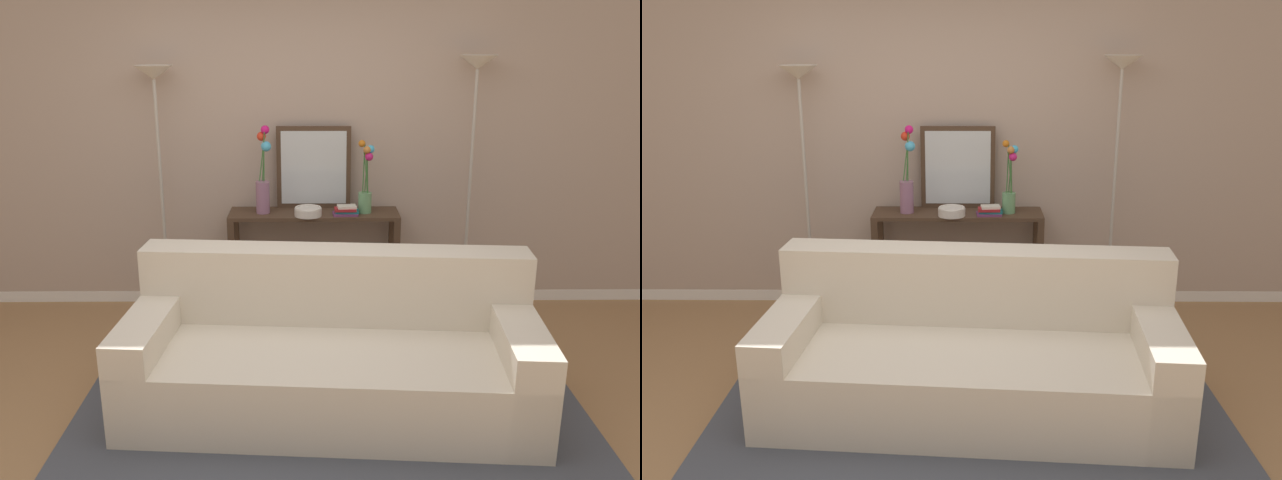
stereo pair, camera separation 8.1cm
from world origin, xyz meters
TOP-DOWN VIEW (x-y plane):
  - ground_plane at (0.00, 0.00)m, footprint 16.00×16.00m
  - back_wall at (0.00, 2.03)m, footprint 12.00×0.15m
  - area_rug at (0.32, 0.18)m, footprint 2.96×2.07m
  - couch at (0.33, 0.34)m, footprint 2.40×1.14m
  - console_table at (0.22, 1.73)m, footprint 1.28×0.35m
  - floor_lamp_left at (-0.92, 1.75)m, footprint 0.28×0.28m
  - floor_lamp_right at (1.40, 1.75)m, footprint 0.28×0.28m
  - wall_mirror at (0.22, 1.87)m, footprint 0.57×0.02m
  - vase_tall_flowers at (-0.15, 1.73)m, footprint 0.12×0.12m
  - vase_short_flowers at (0.61, 1.72)m, footprint 0.12×0.12m
  - fruit_bowl at (0.18, 1.63)m, footprint 0.20×0.20m
  - book_stack at (0.46, 1.66)m, footprint 0.20×0.14m
  - book_row_under_console at (-0.16, 1.73)m, footprint 0.27×0.17m

SIDE VIEW (x-z plane):
  - ground_plane at x=0.00m, z-range -0.02..0.00m
  - area_rug at x=0.32m, z-range 0.00..0.01m
  - book_row_under_console at x=-0.16m, z-range -0.01..0.12m
  - couch at x=0.33m, z-range -0.13..0.75m
  - console_table at x=0.22m, z-range 0.15..0.97m
  - book_stack at x=0.46m, z-range 0.81..0.88m
  - fruit_bowl at x=0.18m, z-range 0.82..0.88m
  - vase_short_flowers at x=0.61m, z-range 0.77..1.32m
  - vase_tall_flowers at x=-0.15m, z-range 0.73..1.39m
  - wall_mirror at x=0.22m, z-range 0.82..1.45m
  - back_wall at x=0.00m, z-range 0.00..2.75m
  - floor_lamp_left at x=-0.92m, z-range 0.54..2.44m
  - floor_lamp_right at x=1.40m, z-range 0.56..2.53m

